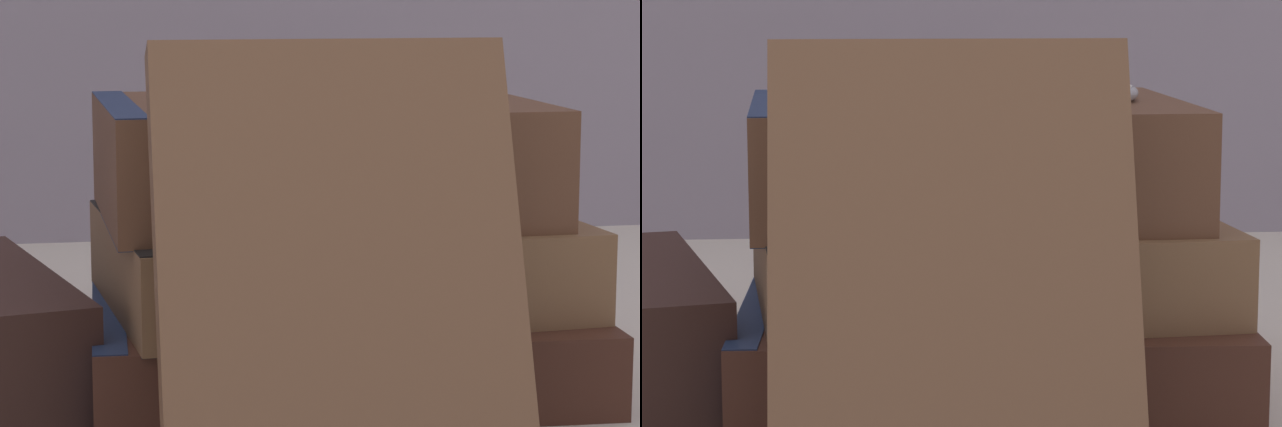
% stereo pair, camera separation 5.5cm
% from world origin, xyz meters
% --- Properties ---
extents(ground_plane, '(3.00, 3.00, 0.00)m').
position_xyz_m(ground_plane, '(0.00, 0.00, 0.00)').
color(ground_plane, beige).
extents(book_flat_bottom, '(0.19, 0.15, 0.03)m').
position_xyz_m(book_flat_bottom, '(0.02, 0.02, 0.02)').
color(book_flat_bottom, '#422319').
rests_on(book_flat_bottom, ground_plane).
extents(book_flat_middle, '(0.18, 0.15, 0.03)m').
position_xyz_m(book_flat_middle, '(0.02, 0.02, 0.05)').
color(book_flat_middle, brown).
rests_on(book_flat_middle, book_flat_bottom).
extents(book_flat_top, '(0.17, 0.13, 0.05)m').
position_xyz_m(book_flat_top, '(0.02, 0.02, 0.09)').
color(book_flat_top, brown).
rests_on(book_flat_top, book_flat_middle).
extents(book_leaning_front, '(0.11, 0.07, 0.14)m').
position_xyz_m(book_leaning_front, '(0.01, -0.10, 0.06)').
color(book_leaning_front, brown).
rests_on(book_leaning_front, ground_plane).
extents(pocket_watch, '(0.06, 0.06, 0.01)m').
position_xyz_m(pocket_watch, '(0.06, 0.02, 0.11)').
color(pocket_watch, silver).
rests_on(pocket_watch, book_flat_top).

